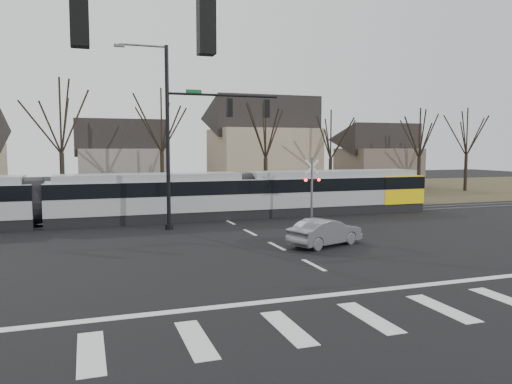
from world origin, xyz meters
name	(u,v)px	position (x,y,z in m)	size (l,w,h in m)	color
ground	(338,278)	(0.00, 0.00, 0.00)	(140.00, 140.00, 0.00)	black
grass_verge	(178,196)	(0.00, 32.00, 0.01)	(140.00, 28.00, 0.01)	#38331E
crosswalk	(407,313)	(0.00, -4.00, 0.01)	(27.00, 2.60, 0.01)	silver
stop_line	(365,291)	(0.00, -1.80, 0.01)	(28.00, 0.35, 0.01)	silver
lane_dashes	(221,218)	(0.00, 16.00, 0.01)	(0.18, 30.00, 0.01)	silver
rail_pair	(222,218)	(0.00, 15.80, 0.03)	(90.00, 1.52, 0.06)	#59595E
tram	(147,196)	(-4.80, 16.00, 1.62)	(39.33, 2.92, 2.98)	gray
sedan	(325,232)	(2.21, 5.40, 0.64)	(4.13, 2.69, 1.29)	#585961
signal_pole_far	(196,128)	(-2.41, 12.50, 5.70)	(9.28, 0.44, 10.20)	black
rail_crossing_signal	(312,191)	(5.00, 12.79, 1.89)	(1.08, 0.36, 4.00)	#59595B
tree_row	(213,143)	(2.00, 26.00, 5.00)	(59.20, 7.20, 10.00)	black
house_b	(121,154)	(-5.00, 36.00, 3.97)	(8.64, 7.56, 7.65)	slate
house_c	(263,141)	(9.00, 33.00, 5.23)	(10.80, 8.64, 10.10)	gray
house_d	(378,153)	(24.00, 35.00, 3.97)	(8.64, 7.56, 7.65)	brown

